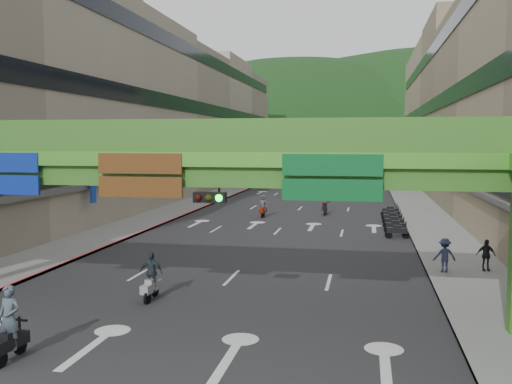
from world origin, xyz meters
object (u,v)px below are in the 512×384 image
car_silver (269,183)px  car_yellow (360,184)px  scooter_rider_mid (325,203)px  overpass_near (213,175)px  scooter_rider_near (10,325)px

car_silver → car_yellow: bearing=1.9°
car_silver → car_yellow: (12.27, -0.12, 0.04)m
scooter_rider_mid → car_yellow: (2.61, 28.04, -0.32)m
overpass_near → car_yellow: (4.33, 58.42, -4.52)m
overpass_near → car_yellow: 58.75m
car_silver → scooter_rider_mid: bearing=-68.6°
overpass_near → car_yellow: bearing=85.8°
scooter_rider_mid → car_yellow: bearing=84.7°
car_silver → car_yellow: car_yellow is taller
scooter_rider_mid → car_silver: 29.78m
scooter_rider_near → car_yellow: size_ratio=0.55×
overpass_near → scooter_rider_near: bearing=-138.1°
overpass_near → car_yellow: overpass_near is taller
overpass_near → car_silver: bearing=97.7°
overpass_near → scooter_rider_near: size_ratio=12.55×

